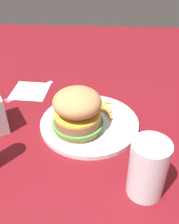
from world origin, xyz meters
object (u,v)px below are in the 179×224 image
Objects in this scene: fries_pile at (100,107)px; drink_glass at (147,171)px; plate at (90,123)px; fork at (30,90)px; sandwich at (77,111)px; napkin at (30,91)px.

fries_pile is 0.80× the size of drink_glass.
plate reaches higher than fork.
sandwich reaches higher than fries_pile.
fork is at bearing -133.12° from napkin.
sandwich is at bearing 131.05° from drink_glass.
plate is 2.56× the size of fries_pile.
fork is at bearing 131.80° from drink_glass.
plate is at bearing -38.65° from napkin.
sandwich is at bearing -47.89° from napkin.
drink_glass is at bearing -48.95° from sandwich.
fork is at bearing 141.71° from plate.
napkin is 0.48m from drink_glass.
sandwich reaches higher than napkin.
fries_pile is 0.28m from drink_glass.
drink_glass is at bearing -48.20° from fork.
napkin is 0.00m from fork.
drink_glass is at bearing -70.23° from fries_pile.
fork is (-0.20, 0.16, -0.00)m from plate.
plate is at bearing -113.86° from fries_pile.
sandwich is 1.16× the size of napkin.
drink_glass is at bearing -48.39° from napkin.
napkin is (-0.20, 0.16, -0.01)m from plate.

